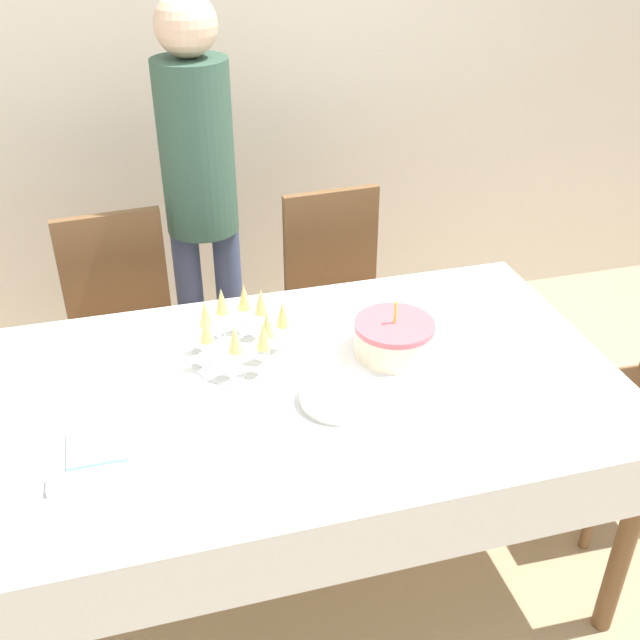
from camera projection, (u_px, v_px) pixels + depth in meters
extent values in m
plane|color=tan|center=(290.00, 570.00, 2.55)|extent=(12.00, 12.00, 0.00)
cube|color=silver|center=(193.00, 56.00, 3.22)|extent=(8.00, 0.05, 2.70)
cube|color=white|center=(284.00, 390.00, 2.15)|extent=(1.92, 1.06, 0.03)
cube|color=white|center=(285.00, 414.00, 2.20)|extent=(1.95, 1.09, 0.21)
cylinder|color=brown|center=(625.00, 541.00, 2.18)|extent=(0.06, 0.06, 0.75)
cylinder|color=brown|center=(483.00, 364.00, 2.95)|extent=(0.06, 0.06, 0.75)
cube|color=brown|center=(130.00, 359.00, 2.87)|extent=(0.45, 0.45, 0.04)
cube|color=brown|center=(114.00, 274.00, 2.88)|extent=(0.40, 0.07, 0.50)
cylinder|color=brown|center=(192.00, 423.00, 2.89)|extent=(0.04, 0.04, 0.42)
cylinder|color=brown|center=(97.00, 444.00, 2.79)|extent=(0.04, 0.04, 0.42)
cylinder|color=brown|center=(174.00, 372.00, 3.18)|extent=(0.04, 0.04, 0.42)
cylinder|color=brown|center=(87.00, 390.00, 3.08)|extent=(0.04, 0.04, 0.42)
cube|color=brown|center=(346.00, 327.00, 3.06)|extent=(0.44, 0.44, 0.04)
cube|color=brown|center=(331.00, 248.00, 3.08)|extent=(0.40, 0.06, 0.50)
cylinder|color=brown|center=(401.00, 388.00, 3.09)|extent=(0.04, 0.04, 0.42)
cylinder|color=brown|center=(319.00, 406.00, 2.99)|extent=(0.04, 0.04, 0.42)
cylinder|color=brown|center=(369.00, 343.00, 3.38)|extent=(0.04, 0.04, 0.42)
cylinder|color=brown|center=(292.00, 358.00, 3.28)|extent=(0.04, 0.04, 0.42)
cube|color=brown|center=(626.00, 410.00, 2.60)|extent=(0.44, 0.44, 0.04)
cylinder|color=brown|center=(594.00, 503.00, 2.53)|extent=(0.04, 0.04, 0.42)
cylinder|color=brown|center=(544.00, 435.00, 2.83)|extent=(0.04, 0.04, 0.42)
cylinder|color=brown|center=(628.00, 422.00, 2.90)|extent=(0.04, 0.04, 0.42)
cylinder|color=beige|center=(394.00, 340.00, 2.27)|extent=(0.24, 0.24, 0.09)
cylinder|color=#D15B66|center=(395.00, 325.00, 2.24)|extent=(0.24, 0.24, 0.02)
cylinder|color=yellow|center=(395.00, 314.00, 2.22)|extent=(0.01, 0.01, 0.06)
sphere|color=#F9CC4C|center=(396.00, 303.00, 2.20)|extent=(0.01, 0.01, 0.01)
cylinder|color=silver|center=(247.00, 354.00, 2.28)|extent=(0.34, 0.34, 0.01)
cylinder|color=silver|center=(284.00, 349.00, 2.29)|extent=(0.05, 0.05, 0.00)
cylinder|color=silver|center=(283.00, 337.00, 2.27)|extent=(0.01, 0.01, 0.08)
cone|color=#E0CC72|center=(283.00, 313.00, 2.22)|extent=(0.04, 0.04, 0.08)
cylinder|color=silver|center=(263.00, 337.00, 2.35)|extent=(0.05, 0.05, 0.00)
cylinder|color=silver|center=(262.00, 325.00, 2.33)|extent=(0.01, 0.01, 0.08)
cone|color=#E0CC72|center=(261.00, 301.00, 2.29)|extent=(0.04, 0.04, 0.08)
cylinder|color=silver|center=(246.00, 332.00, 2.38)|extent=(0.05, 0.05, 0.00)
cylinder|color=silver|center=(245.00, 320.00, 2.35)|extent=(0.01, 0.01, 0.08)
cone|color=#E0CC72|center=(244.00, 297.00, 2.31)|extent=(0.04, 0.04, 0.08)
cylinder|color=silver|center=(224.00, 336.00, 2.36)|extent=(0.05, 0.05, 0.00)
cylinder|color=silver|center=(223.00, 324.00, 2.33)|extent=(0.01, 0.01, 0.08)
cone|color=#E0CC72|center=(222.00, 301.00, 2.29)|extent=(0.04, 0.04, 0.08)
cylinder|color=silver|center=(209.00, 349.00, 2.29)|extent=(0.05, 0.05, 0.00)
cylinder|color=silver|center=(207.00, 337.00, 2.27)|extent=(0.01, 0.01, 0.08)
cone|color=#E0CC72|center=(205.00, 313.00, 2.23)|extent=(0.04, 0.04, 0.08)
cylinder|color=silver|center=(210.00, 365.00, 2.22)|extent=(0.05, 0.05, 0.00)
cylinder|color=silver|center=(208.00, 353.00, 2.20)|extent=(0.01, 0.01, 0.08)
cone|color=#E0CC72|center=(206.00, 328.00, 2.15)|extent=(0.04, 0.04, 0.08)
cylinder|color=silver|center=(237.00, 376.00, 2.17)|extent=(0.05, 0.05, 0.00)
cylinder|color=silver|center=(237.00, 364.00, 2.15)|extent=(0.01, 0.01, 0.08)
cone|color=#E0CC72|center=(235.00, 339.00, 2.10)|extent=(0.04, 0.04, 0.08)
cylinder|color=silver|center=(265.00, 373.00, 2.19)|extent=(0.05, 0.05, 0.00)
cylinder|color=silver|center=(264.00, 361.00, 2.16)|extent=(0.01, 0.01, 0.08)
cone|color=#E0CC72|center=(263.00, 336.00, 2.12)|extent=(0.04, 0.04, 0.08)
cylinder|color=silver|center=(269.00, 360.00, 2.24)|extent=(0.05, 0.05, 0.00)
cylinder|color=silver|center=(268.00, 348.00, 2.22)|extent=(0.01, 0.01, 0.08)
cone|color=#E0CC72|center=(267.00, 324.00, 2.17)|extent=(0.04, 0.04, 0.08)
cylinder|color=silver|center=(340.00, 400.00, 2.08)|extent=(0.22, 0.22, 0.01)
cylinder|color=silver|center=(340.00, 398.00, 2.08)|extent=(0.22, 0.22, 0.01)
cylinder|color=silver|center=(340.00, 396.00, 2.08)|extent=(0.22, 0.22, 0.01)
cylinder|color=silver|center=(340.00, 394.00, 2.07)|extent=(0.22, 0.22, 0.01)
cylinder|color=silver|center=(340.00, 392.00, 2.07)|extent=(0.22, 0.22, 0.01)
cube|color=silver|center=(458.00, 386.00, 2.14)|extent=(0.30, 0.06, 0.00)
cube|color=silver|center=(84.00, 480.00, 1.80)|extent=(0.17, 0.06, 0.02)
cube|color=#8CC6E0|center=(97.00, 446.00, 1.91)|extent=(0.15, 0.15, 0.01)
cylinder|color=#3F4C72|center=(193.00, 320.00, 3.16)|extent=(0.11, 0.11, 0.82)
cylinder|color=#3F4C72|center=(230.00, 314.00, 3.20)|extent=(0.11, 0.11, 0.82)
cylinder|color=#335142|center=(197.00, 148.00, 2.80)|extent=(0.28, 0.28, 0.65)
sphere|color=#D8B293|center=(186.00, 24.00, 2.57)|extent=(0.22, 0.22, 0.22)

